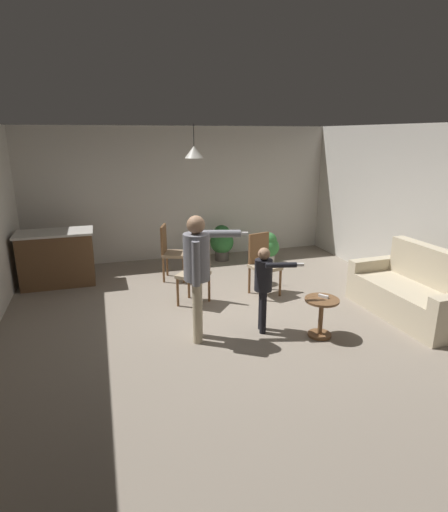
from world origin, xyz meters
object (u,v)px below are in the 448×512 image
Objects in this scene: person_child at (264,280)px; dining_chair_near_wall at (170,250)px; dining_chair_by_counter at (195,269)px; side_table_by_couch at (321,313)px; kitchen_counter at (57,258)px; spare_remote_on_table at (323,296)px; potted_plant_corner at (222,241)px; couch_floral at (413,294)px; person_adult at (198,265)px; potted_plant_by_wall at (269,246)px; dining_chair_centre_back at (262,262)px.

person_child is 2.54m from dining_chair_near_wall.
dining_chair_by_counter and dining_chair_near_wall have the same top height.
side_table_by_couch is 0.52× the size of dining_chair_by_counter.
side_table_by_couch is (3.41, -3.06, -0.15)m from kitchen_counter.
dining_chair_near_wall is (1.93, -0.31, 0.07)m from kitchen_counter.
dining_chair_by_counter is 2.03m from spare_remote_on_table.
spare_remote_on_table reaches higher than side_table_by_couch.
kitchen_counter is 1.68× the size of potted_plant_corner.
spare_remote_on_table is at bearing 93.73° from couch_floral.
dining_chair_by_counter reaches higher than side_table_by_couch.
person_child is at bearing 103.51° from person_adult.
dining_chair_by_counter is (-0.63, 1.23, -0.18)m from person_child.
potted_plant_by_wall is at bearing -28.54° from potted_plant_corner.
dining_chair_centre_back is at bearing 48.93° from couch_floral.
kitchen_counter is (-5.00, 2.87, 0.15)m from couch_floral.
dining_chair_centre_back is 1.57× the size of potted_plant_by_wall.
kitchen_counter is 2.42× the size of side_table_by_couch.
potted_plant_by_wall is 4.90× the size of spare_remote_on_table.
person_adult is at bearing -111.58° from potted_plant_corner.
dining_chair_near_wall reaches higher than side_table_by_couch.
dining_chair_centre_back is (1.32, -1.13, 0.00)m from dining_chair_near_wall.
side_table_by_couch is 3.59m from potted_plant_corner.
dining_chair_centre_back is (3.24, -1.44, 0.07)m from kitchen_counter.
dining_chair_near_wall is at bearing -9.14° from kitchen_counter.
dining_chair_near_wall is (-3.07, 2.56, 0.21)m from couch_floral.
kitchen_counter is at bearing -37.34° from dining_chair_centre_back.
couch_floral is at bearing -29.80° from kitchen_counter.
couch_floral is 14.07× the size of spare_remote_on_table.
person_child is at bearing 157.52° from dining_chair_by_counter.
person_child reaches higher than dining_chair_near_wall.
potted_plant_by_wall is at bearing 119.28° from dining_chair_near_wall.
dining_chair_centre_back is 1.69m from potted_plant_by_wall.
potted_plant_corner is (-1.86, 3.39, 0.08)m from couch_floral.
kitchen_counter is 4.58m from side_table_by_couch.
dining_chair_near_wall is 1.57× the size of potted_plant_by_wall.
side_table_by_couch is at bearing -100.81° from potted_plant_by_wall.
person_child reaches higher than dining_chair_centre_back.
potted_plant_by_wall is (2.13, 2.74, -0.65)m from person_adult.
couch_floral is 2.87× the size of potted_plant_by_wall.
person_child reaches higher than potted_plant_corner.
dining_chair_near_wall is 3.11m from spare_remote_on_table.
potted_plant_by_wall is (2.07, 0.37, -0.19)m from dining_chair_near_wall.
couch_floral reaches higher than side_table_by_couch.
dining_chair_by_counter reaches higher than potted_plant_corner.
couch_floral is 5.77m from kitchen_counter.
spare_remote_on_table is (3.44, -3.02, 0.06)m from kitchen_counter.
person_child reaches higher than kitchen_counter.
couch_floral is 3.21m from person_adult.
couch_floral is 1.13× the size of person_adult.
dining_chair_by_counter is (0.24, 1.20, -0.46)m from person_adult.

